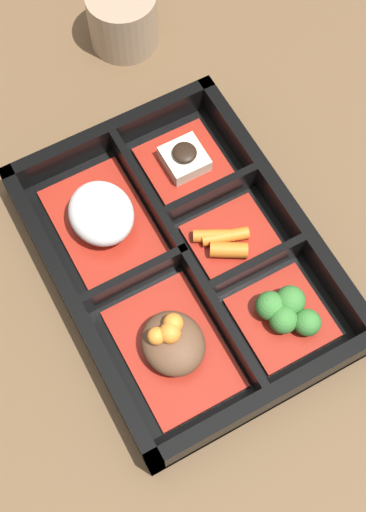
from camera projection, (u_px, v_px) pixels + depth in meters
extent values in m
plane|color=brown|center=(183.00, 266.00, 0.72)|extent=(3.00, 3.00, 0.00)
cube|color=black|center=(183.00, 264.00, 0.71)|extent=(0.33, 0.24, 0.01)
cube|color=black|center=(283.00, 208.00, 0.72)|extent=(0.33, 0.01, 0.04)
cube|color=black|center=(77.00, 310.00, 0.68)|extent=(0.33, 0.01, 0.04)
cube|color=black|center=(268.00, 399.00, 0.64)|extent=(0.01, 0.24, 0.04)
cube|color=black|center=(111.00, 137.00, 0.76)|extent=(0.01, 0.24, 0.04)
cube|color=black|center=(186.00, 256.00, 0.70)|extent=(0.30, 0.01, 0.04)
cube|color=black|center=(256.00, 269.00, 0.69)|extent=(0.01, 0.10, 0.04)
cube|color=black|center=(210.00, 198.00, 0.73)|extent=(0.01, 0.10, 0.04)
cube|color=black|center=(136.00, 281.00, 0.69)|extent=(0.01, 0.11, 0.04)
cube|color=maroon|center=(173.00, 349.00, 0.67)|extent=(0.13, 0.09, 0.01)
ellipsoid|color=brown|center=(173.00, 343.00, 0.65)|extent=(0.06, 0.06, 0.03)
sphere|color=orange|center=(173.00, 323.00, 0.64)|extent=(0.02, 0.02, 0.02)
sphere|color=orange|center=(156.00, 336.00, 0.64)|extent=(0.02, 0.02, 0.02)
sphere|color=orange|center=(170.00, 333.00, 0.64)|extent=(0.02, 0.02, 0.02)
cube|color=maroon|center=(104.00, 224.00, 0.72)|extent=(0.13, 0.09, 0.01)
ellipsoid|color=silver|center=(101.00, 213.00, 0.70)|extent=(0.07, 0.06, 0.04)
cube|color=maroon|center=(282.00, 318.00, 0.68)|extent=(0.08, 0.08, 0.01)
sphere|color=#387A33|center=(283.00, 320.00, 0.66)|extent=(0.03, 0.03, 0.03)
sphere|color=#387A33|center=(307.00, 323.00, 0.66)|extent=(0.03, 0.03, 0.03)
sphere|color=#387A33|center=(290.00, 300.00, 0.67)|extent=(0.03, 0.03, 0.03)
sphere|color=#387A33|center=(270.00, 306.00, 0.67)|extent=(0.03, 0.03, 0.03)
cube|color=maroon|center=(231.00, 237.00, 0.72)|extent=(0.07, 0.08, 0.01)
cylinder|color=orange|center=(228.00, 240.00, 0.71)|extent=(0.03, 0.05, 0.01)
cylinder|color=orange|center=(229.00, 250.00, 0.70)|extent=(0.03, 0.04, 0.02)
cylinder|color=orange|center=(214.00, 236.00, 0.71)|extent=(0.03, 0.04, 0.01)
cube|color=maroon|center=(185.00, 164.00, 0.75)|extent=(0.09, 0.08, 0.01)
cube|color=beige|center=(185.00, 159.00, 0.74)|extent=(0.04, 0.04, 0.02)
ellipsoid|color=black|center=(185.00, 152.00, 0.73)|extent=(0.03, 0.03, 0.01)
cylinder|color=gray|center=(123.00, 18.00, 0.81)|extent=(0.08, 0.08, 0.07)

